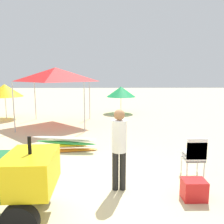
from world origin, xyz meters
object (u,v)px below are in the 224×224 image
object	(u,v)px
surfboard_pile	(64,144)
beach_umbrella_left	(121,92)
popup_canopy	(56,75)
cooler_box	(194,190)
stacked_plastic_chairs	(195,154)
lifeguard_near_center	(119,144)
beach_umbrella_mid	(5,90)

from	to	relation	value
surfboard_pile	beach_umbrella_left	distance (m)	8.18
popup_canopy	cooler_box	bearing A→B (deg)	-59.51
stacked_plastic_chairs	lifeguard_near_center	size ratio (longest dim) A/B	0.57
stacked_plastic_chairs	beach_umbrella_mid	distance (m)	11.41
lifeguard_near_center	popup_canopy	size ratio (longest dim) A/B	0.57
surfboard_pile	popup_canopy	size ratio (longest dim) A/B	0.75
surfboard_pile	cooler_box	world-z (taller)	surfboard_pile
stacked_plastic_chairs	surfboard_pile	distance (m)	4.18
beach_umbrella_left	surfboard_pile	bearing A→B (deg)	-106.97
beach_umbrella_mid	cooler_box	bearing A→B (deg)	-49.99
lifeguard_near_center	popup_canopy	bearing A→B (deg)	112.16
stacked_plastic_chairs	lifeguard_near_center	xyz separation A→B (m)	(-1.88, -0.58, 0.44)
cooler_box	surfboard_pile	bearing A→B (deg)	135.34
popup_canopy	beach_umbrella_left	world-z (taller)	popup_canopy
surfboard_pile	beach_umbrella_mid	xyz separation A→B (m)	(-4.43, 5.93, 1.40)
surfboard_pile	beach_umbrella_left	world-z (taller)	beach_umbrella_left
beach_umbrella_mid	beach_umbrella_left	bearing A→B (deg)	14.94
popup_canopy	cooler_box	distance (m)	8.78
surfboard_pile	popup_canopy	world-z (taller)	popup_canopy
cooler_box	beach_umbrella_left	bearing A→B (deg)	94.40
surfboard_pile	stacked_plastic_chairs	bearing A→B (deg)	-30.88
stacked_plastic_chairs	popup_canopy	world-z (taller)	popup_canopy
surfboard_pile	beach_umbrella_mid	bearing A→B (deg)	126.77
surfboard_pile	popup_canopy	xyz separation A→B (m)	(-1.10, 4.14, 2.30)
beach_umbrella_left	cooler_box	size ratio (longest dim) A/B	4.12
popup_canopy	beach_umbrella_left	bearing A→B (deg)	46.14
lifeguard_near_center	beach_umbrella_left	world-z (taller)	lifeguard_near_center
stacked_plastic_chairs	beach_umbrella_mid	size ratio (longest dim) A/B	0.50
surfboard_pile	lifeguard_near_center	distance (m)	3.30
surfboard_pile	popup_canopy	distance (m)	4.86
beach_umbrella_left	stacked_plastic_chairs	bearing A→B (deg)	-82.99
lifeguard_near_center	beach_umbrella_left	bearing A→B (deg)	86.35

